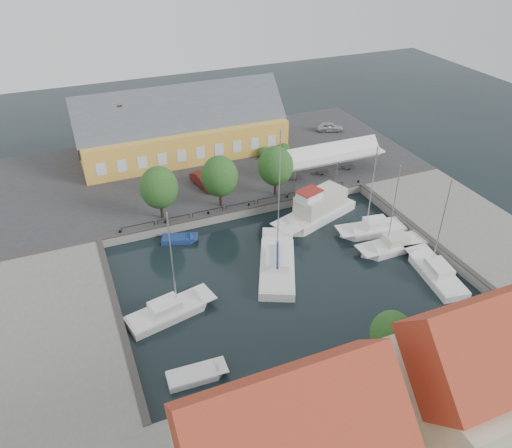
{
  "coord_description": "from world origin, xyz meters",
  "views": [
    {
      "loc": [
        -17.54,
        -36.34,
        30.99
      ],
      "look_at": [
        0.0,
        6.0,
        1.5
      ],
      "focal_mm": 35.0,
      "sensor_mm": 36.0,
      "label": 1
    }
  ],
  "objects_px": {
    "east_boat_a": "(372,230)",
    "launch_nw": "(179,240)",
    "trawler": "(317,211)",
    "east_boat_b": "(392,247)",
    "west_boat_c": "(169,313)",
    "car_red": "(204,181)",
    "center_sailboat": "(277,265)",
    "tent_canopy": "(331,155)",
    "warehouse": "(177,130)",
    "east_boat_c": "(435,274)",
    "car_silver": "(330,127)",
    "launch_sw": "(196,376)"
  },
  "relations": [
    {
      "from": "east_boat_a",
      "to": "launch_nw",
      "type": "distance_m",
      "value": 21.47
    },
    {
      "from": "trawler",
      "to": "east_boat_b",
      "type": "bearing_deg",
      "value": -62.1
    },
    {
      "from": "east_boat_a",
      "to": "west_boat_c",
      "type": "height_order",
      "value": "west_boat_c"
    },
    {
      "from": "east_boat_b",
      "to": "east_boat_a",
      "type": "bearing_deg",
      "value": 92.66
    },
    {
      "from": "trawler",
      "to": "east_boat_b",
      "type": "relative_size",
      "value": 1.09
    },
    {
      "from": "car_red",
      "to": "center_sailboat",
      "type": "height_order",
      "value": "center_sailboat"
    },
    {
      "from": "tent_canopy",
      "to": "east_boat_b",
      "type": "height_order",
      "value": "east_boat_b"
    },
    {
      "from": "car_red",
      "to": "launch_nw",
      "type": "distance_m",
      "value": 10.94
    },
    {
      "from": "east_boat_b",
      "to": "tent_canopy",
      "type": "bearing_deg",
      "value": 84.56
    },
    {
      "from": "warehouse",
      "to": "east_boat_c",
      "type": "bearing_deg",
      "value": -65.59
    },
    {
      "from": "car_red",
      "to": "east_boat_b",
      "type": "xyz_separation_m",
      "value": [
        14.77,
        -19.31,
        -1.53
      ]
    },
    {
      "from": "car_silver",
      "to": "center_sailboat",
      "type": "height_order",
      "value": "center_sailboat"
    },
    {
      "from": "warehouse",
      "to": "launch_sw",
      "type": "height_order",
      "value": "warehouse"
    },
    {
      "from": "trawler",
      "to": "launch_nw",
      "type": "height_order",
      "value": "trawler"
    },
    {
      "from": "launch_sw",
      "to": "launch_nw",
      "type": "xyz_separation_m",
      "value": [
        3.69,
        18.65,
        -0.0
      ]
    },
    {
      "from": "tent_canopy",
      "to": "car_silver",
      "type": "xyz_separation_m",
      "value": [
        7.25,
        12.66,
        -1.98
      ]
    },
    {
      "from": "east_boat_c",
      "to": "launch_sw",
      "type": "bearing_deg",
      "value": -173.22
    },
    {
      "from": "warehouse",
      "to": "car_red",
      "type": "bearing_deg",
      "value": -88.64
    },
    {
      "from": "warehouse",
      "to": "east_boat_a",
      "type": "height_order",
      "value": "warehouse"
    },
    {
      "from": "trawler",
      "to": "east_boat_b",
      "type": "distance_m",
      "value": 9.74
    },
    {
      "from": "tent_canopy",
      "to": "center_sailboat",
      "type": "bearing_deg",
      "value": -134.15
    },
    {
      "from": "trawler",
      "to": "east_boat_c",
      "type": "relative_size",
      "value": 1.06
    },
    {
      "from": "car_silver",
      "to": "east_boat_c",
      "type": "distance_m",
      "value": 35.41
    },
    {
      "from": "car_silver",
      "to": "car_red",
      "type": "xyz_separation_m",
      "value": [
        -23.59,
        -9.81,
        0.09
      ]
    },
    {
      "from": "trawler",
      "to": "east_boat_a",
      "type": "bearing_deg",
      "value": -48.83
    },
    {
      "from": "east_boat_c",
      "to": "west_boat_c",
      "type": "height_order",
      "value": "west_boat_c"
    },
    {
      "from": "car_red",
      "to": "east_boat_b",
      "type": "relative_size",
      "value": 0.45
    },
    {
      "from": "car_red",
      "to": "west_boat_c",
      "type": "bearing_deg",
      "value": -127.86
    },
    {
      "from": "warehouse",
      "to": "east_boat_b",
      "type": "height_order",
      "value": "warehouse"
    },
    {
      "from": "center_sailboat",
      "to": "launch_sw",
      "type": "relative_size",
      "value": 3.11
    },
    {
      "from": "east_boat_a",
      "to": "center_sailboat",
      "type": "bearing_deg",
      "value": -171.75
    },
    {
      "from": "tent_canopy",
      "to": "launch_sw",
      "type": "distance_m",
      "value": 36.07
    },
    {
      "from": "trawler",
      "to": "east_boat_a",
      "type": "distance_m",
      "value": 6.7
    },
    {
      "from": "launch_nw",
      "to": "tent_canopy",
      "type": "bearing_deg",
      "value": 15.77
    },
    {
      "from": "car_silver",
      "to": "west_boat_c",
      "type": "relative_size",
      "value": 0.37
    },
    {
      "from": "tent_canopy",
      "to": "launch_sw",
      "type": "bearing_deg",
      "value": -136.05
    },
    {
      "from": "car_red",
      "to": "west_boat_c",
      "type": "distance_m",
      "value": 22.39
    },
    {
      "from": "car_red",
      "to": "east_boat_c",
      "type": "distance_m",
      "value": 29.48
    },
    {
      "from": "east_boat_a",
      "to": "west_boat_c",
      "type": "bearing_deg",
      "value": -169.74
    },
    {
      "from": "car_silver",
      "to": "car_red",
      "type": "bearing_deg",
      "value": 134.68
    },
    {
      "from": "west_boat_c",
      "to": "east_boat_a",
      "type": "bearing_deg",
      "value": 10.26
    },
    {
      "from": "tent_canopy",
      "to": "launch_nw",
      "type": "relative_size",
      "value": 3.32
    },
    {
      "from": "east_boat_a",
      "to": "launch_sw",
      "type": "bearing_deg",
      "value": -153.48
    },
    {
      "from": "car_silver",
      "to": "east_boat_c",
      "type": "xyz_separation_m",
      "value": [
        -7.63,
        -34.54,
        -1.44
      ]
    },
    {
      "from": "car_red",
      "to": "center_sailboat",
      "type": "xyz_separation_m",
      "value": [
        2.08,
        -17.55,
        -1.43
      ]
    },
    {
      "from": "trawler",
      "to": "warehouse",
      "type": "bearing_deg",
      "value": 115.76
    },
    {
      "from": "center_sailboat",
      "to": "east_boat_b",
      "type": "xyz_separation_m",
      "value": [
        12.69,
        -1.76,
        -0.1
      ]
    },
    {
      "from": "car_red",
      "to": "east_boat_b",
      "type": "distance_m",
      "value": 24.36
    },
    {
      "from": "east_boat_c",
      "to": "car_silver",
      "type": "bearing_deg",
      "value": 77.54
    },
    {
      "from": "trawler",
      "to": "car_red",
      "type": "bearing_deg",
      "value": 133.64
    }
  ]
}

